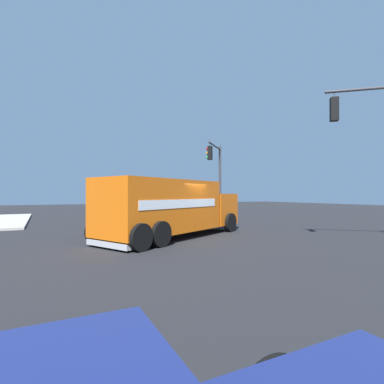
# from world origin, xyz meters

# --- Properties ---
(ground_plane) EXTENTS (100.00, 100.00, 0.00)m
(ground_plane) POSITION_xyz_m (0.00, 0.00, 0.00)
(ground_plane) COLOR black
(delivery_truck) EXTENTS (5.94, 8.41, 2.66)m
(delivery_truck) POSITION_xyz_m (0.12, 0.25, 1.41)
(delivery_truck) COLOR orange
(delivery_truck) RESTS_ON ground
(traffic_light_primary) EXTENTS (2.58, 2.67, 5.88)m
(traffic_light_primary) POSITION_xyz_m (6.36, -6.19, 3.83)
(traffic_light_primary) COLOR #38383D
(traffic_light_primary) RESTS_ON ground
(sedan_silver) EXTENTS (2.15, 4.36, 1.31)m
(sedan_silver) POSITION_xyz_m (11.95, -4.31, 0.63)
(sedan_silver) COLOR #B7BABF
(sedan_silver) RESTS_ON ground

